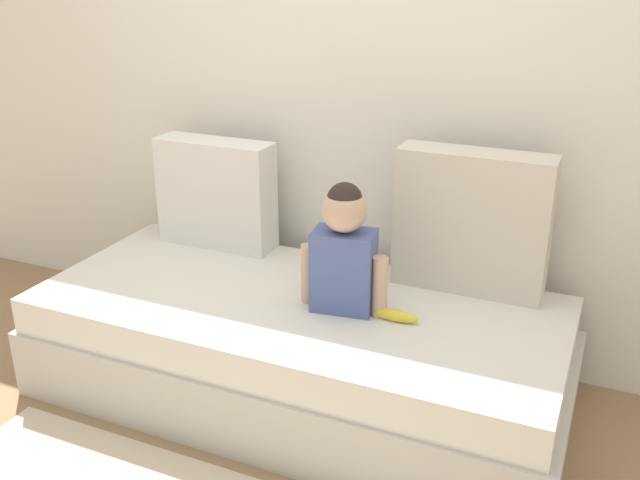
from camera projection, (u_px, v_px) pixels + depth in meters
name	position (u px, v px, depth m)	size (l,w,h in m)	color
ground_plane	(299.00, 393.00, 2.78)	(12.00, 12.00, 0.00)	#93704C
back_wall	(357.00, 76.00, 2.85)	(5.21, 0.10, 2.30)	silver
couch	(298.00, 348.00, 2.71)	(2.01, 0.90, 0.42)	beige
throw_pillow_left	(216.00, 193.00, 3.05)	(0.51, 0.16, 0.47)	silver
throw_pillow_right	(472.00, 222.00, 2.62)	(0.57, 0.16, 0.53)	beige
toddler	(344.00, 249.00, 2.47)	(0.33, 0.17, 0.47)	#4C5B93
banana	(395.00, 315.00, 2.46)	(0.17, 0.04, 0.04)	yellow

